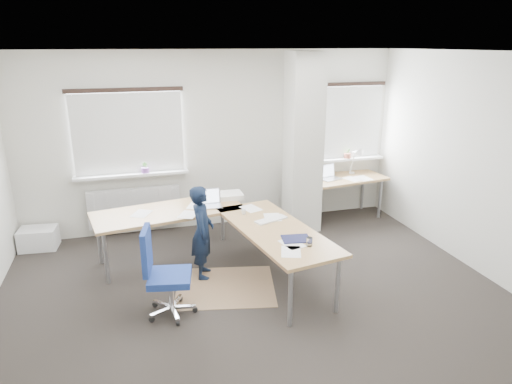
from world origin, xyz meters
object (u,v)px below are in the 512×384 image
object	(u,v)px
desk_side	(343,180)
person	(202,232)
task_chair	(167,291)
desk_main	(222,221)

from	to	relation	value
desk_side	person	xyz separation A→B (m)	(-2.64, -1.38, -0.08)
person	desk_side	bearing A→B (deg)	-50.85
task_chair	person	world-z (taller)	person
desk_side	person	size ratio (longest dim) A/B	1.21
task_chair	desk_side	bearing A→B (deg)	45.06
desk_main	task_chair	xyz separation A→B (m)	(-0.82, -0.88, -0.40)
desk_side	task_chair	world-z (taller)	desk_side
task_chair	person	xyz separation A→B (m)	(0.53, 0.78, 0.32)
desk_side	task_chair	xyz separation A→B (m)	(-3.17, -2.16, -0.40)
desk_main	desk_side	xyz separation A→B (m)	(2.36, 1.28, -0.01)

